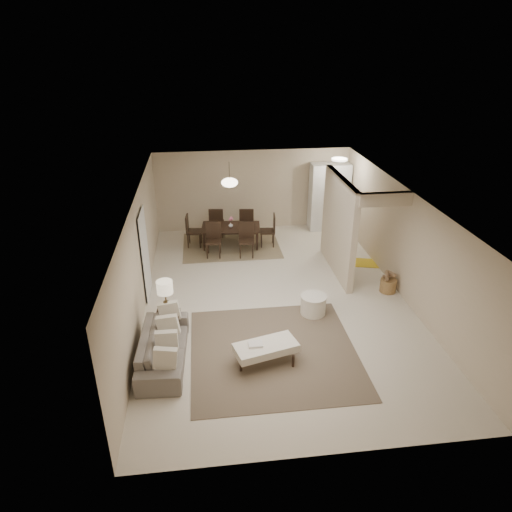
{
  "coord_description": "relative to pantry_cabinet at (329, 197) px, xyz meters",
  "views": [
    {
      "loc": [
        -1.57,
        -9.11,
        5.54
      ],
      "look_at": [
        -0.43,
        0.18,
        1.05
      ],
      "focal_mm": 32.0,
      "sensor_mm": 36.0,
      "label": 1
    }
  ],
  "objects": [
    {
      "name": "yellow_mat",
      "position": [
        0.33,
        -2.59,
        -1.04
      ],
      "size": [
        1.01,
        0.76,
        0.01
      ],
      "primitive_type": "cube",
      "rotation": [
        0.0,
        0.0,
        -0.25
      ],
      "color": "gold",
      "rests_on": "floor"
    },
    {
      "name": "vase",
      "position": [
        -3.16,
        -1.01,
        -0.39
      ],
      "size": [
        0.17,
        0.17,
        0.14
      ],
      "primitive_type": "imported",
      "rotation": [
        0.0,
        0.0,
        -0.43
      ],
      "color": "white",
      "rests_on": "dining_table"
    },
    {
      "name": "pendant_light",
      "position": [
        -3.16,
        -1.01,
        0.87
      ],
      "size": [
        0.46,
        0.46,
        0.71
      ],
      "color": "#46361E",
      "rests_on": "ceiling"
    },
    {
      "name": "pantry_cabinet",
      "position": [
        0.0,
        0.0,
        0.0
      ],
      "size": [
        1.2,
        0.55,
        2.1
      ],
      "primitive_type": "cube",
      "color": "silver",
      "rests_on": "floor"
    },
    {
      "name": "right_wall",
      "position": [
        0.65,
        -4.15,
        0.2
      ],
      "size": [
        0.0,
        9.0,
        9.0
      ],
      "primitive_type": "plane",
      "rotation": [
        1.57,
        0.0,
        -1.57
      ],
      "color": "#C5B395",
      "rests_on": "floor"
    },
    {
      "name": "left_wall",
      "position": [
        -5.35,
        -4.15,
        0.2
      ],
      "size": [
        0.0,
        9.0,
        9.0
      ],
      "primitive_type": "plane",
      "rotation": [
        1.57,
        0.0,
        1.57
      ],
      "color": "#C5B395",
      "rests_on": "floor"
    },
    {
      "name": "back_wall",
      "position": [
        -2.35,
        0.35,
        0.2
      ],
      "size": [
        6.0,
        0.0,
        6.0
      ],
      "primitive_type": "plane",
      "rotation": [
        1.57,
        0.0,
        0.0
      ],
      "color": "#C5B395",
      "rests_on": "floor"
    },
    {
      "name": "wicker_basket",
      "position": [
        0.4,
        -4.15,
        -0.89
      ],
      "size": [
        0.42,
        0.42,
        0.33
      ],
      "primitive_type": "cylinder",
      "rotation": [
        0.0,
        0.0,
        0.08
      ],
      "color": "brown",
      "rests_on": "floor"
    },
    {
      "name": "flush_light",
      "position": [
        -0.05,
        -0.95,
        1.41
      ],
      "size": [
        0.44,
        0.44,
        0.05
      ],
      "primitive_type": "cylinder",
      "color": "white",
      "rests_on": "ceiling"
    },
    {
      "name": "ottoman_bench",
      "position": [
        -2.9,
        -6.44,
        -0.72
      ],
      "size": [
        1.26,
        0.82,
        0.42
      ],
      "rotation": [
        0.0,
        0.0,
        0.27
      ],
      "color": "beige",
      "rests_on": "living_rug"
    },
    {
      "name": "floor",
      "position": [
        -2.35,
        -4.15,
        -1.05
      ],
      "size": [
        9.0,
        9.0,
        0.0
      ],
      "primitive_type": "plane",
      "color": "beige",
      "rests_on": "ground"
    },
    {
      "name": "dining_rug",
      "position": [
        -3.16,
        -1.01,
        -1.04
      ],
      "size": [
        2.8,
        2.1,
        0.01
      ],
      "primitive_type": "cube",
      "color": "brown",
      "rests_on": "floor"
    },
    {
      "name": "dining_chairs",
      "position": [
        -3.16,
        -1.01,
        -0.57
      ],
      "size": [
        2.59,
        1.98,
        0.95
      ],
      "color": "black",
      "rests_on": "dining_rug"
    },
    {
      "name": "doorway",
      "position": [
        -5.32,
        -3.55,
        -0.03
      ],
      "size": [
        0.04,
        0.9,
        2.04
      ],
      "primitive_type": "cube",
      "color": "black",
      "rests_on": "floor"
    },
    {
      "name": "table_lamp",
      "position": [
        -4.75,
        -5.35,
        0.03
      ],
      "size": [
        0.32,
        0.32,
        0.76
      ],
      "color": "#46361E",
      "rests_on": "side_table"
    },
    {
      "name": "dining_table",
      "position": [
        -3.16,
        -1.01,
        -0.75
      ],
      "size": [
        1.77,
        1.11,
        0.59
      ],
      "primitive_type": "imported",
      "rotation": [
        0.0,
        0.0,
        -0.11
      ],
      "color": "black",
      "rests_on": "dining_rug"
    },
    {
      "name": "living_rug",
      "position": [
        -2.7,
        -6.14,
        -1.04
      ],
      "size": [
        3.2,
        3.2,
        0.01
      ],
      "primitive_type": "cube",
      "color": "brown",
      "rests_on": "floor"
    },
    {
      "name": "partition",
      "position": [
        -0.55,
        -2.9,
        0.2
      ],
      "size": [
        0.15,
        2.5,
        2.5
      ],
      "primitive_type": "cube",
      "color": "#C5B395",
      "rests_on": "floor"
    },
    {
      "name": "round_pouf",
      "position": [
        -1.62,
        -4.89,
        -0.83
      ],
      "size": [
        0.57,
        0.57,
        0.45
      ],
      "primitive_type": "cylinder",
      "color": "beige",
      "rests_on": "floor"
    },
    {
      "name": "ceiling",
      "position": [
        -2.35,
        -4.15,
        1.45
      ],
      "size": [
        9.0,
        9.0,
        0.0
      ],
      "primitive_type": "plane",
      "rotation": [
        3.14,
        0.0,
        0.0
      ],
      "color": "white",
      "rests_on": "back_wall"
    },
    {
      "name": "sofa",
      "position": [
        -4.8,
        -6.14,
        -0.75
      ],
      "size": [
        2.1,
        0.91,
        0.6
      ],
      "primitive_type": "imported",
      "rotation": [
        0.0,
        0.0,
        1.52
      ],
      "color": "slate",
      "rests_on": "floor"
    },
    {
      "name": "side_table",
      "position": [
        -4.75,
        -5.35,
        -0.79
      ],
      "size": [
        0.5,
        0.5,
        0.52
      ],
      "primitive_type": "cube",
      "rotation": [
        0.0,
        0.0,
        -0.07
      ],
      "color": "black",
      "rests_on": "floor"
    }
  ]
}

